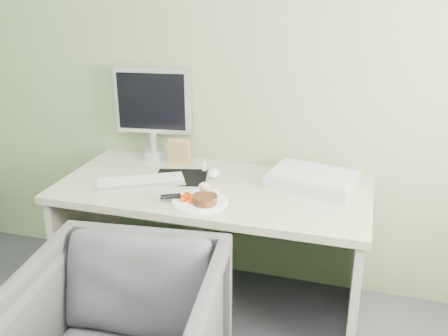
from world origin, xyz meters
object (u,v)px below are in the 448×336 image
(desk, at_px, (213,218))
(plate, at_px, (200,202))
(scanner, at_px, (312,180))
(monitor, at_px, (153,109))

(desk, relative_size, plate, 5.94)
(scanner, relative_size, monitor, 0.81)
(desk, distance_m, monitor, 0.73)
(scanner, height_order, monitor, monitor)
(desk, relative_size, monitor, 3.01)
(plate, xyz_separation_m, monitor, (-0.46, 0.53, 0.29))
(desk, bearing_deg, plate, -88.47)
(plate, bearing_deg, scanner, 35.95)
(desk, relative_size, scanner, 3.73)
(plate, relative_size, monitor, 0.51)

